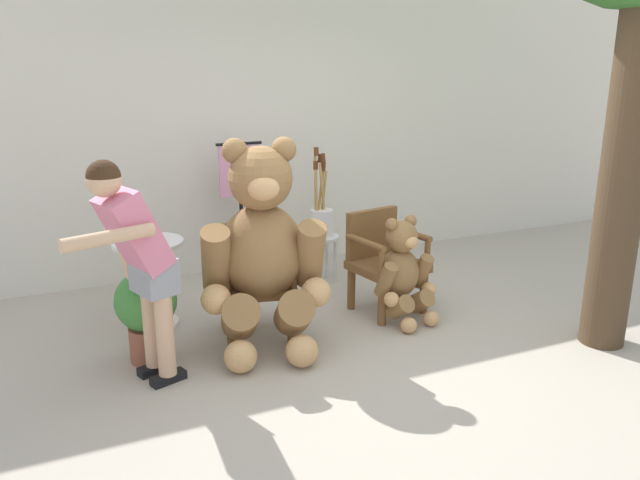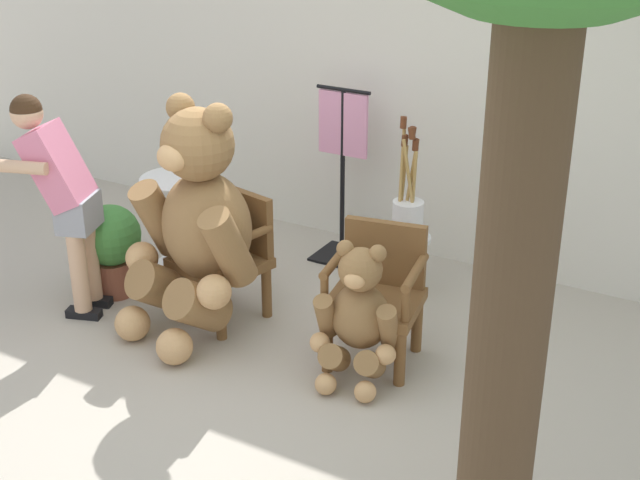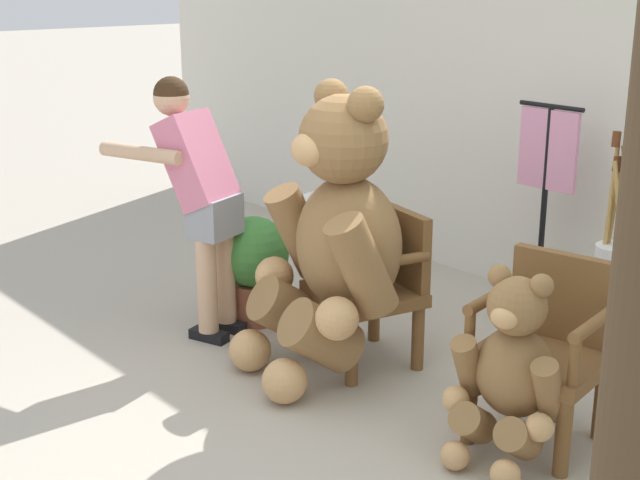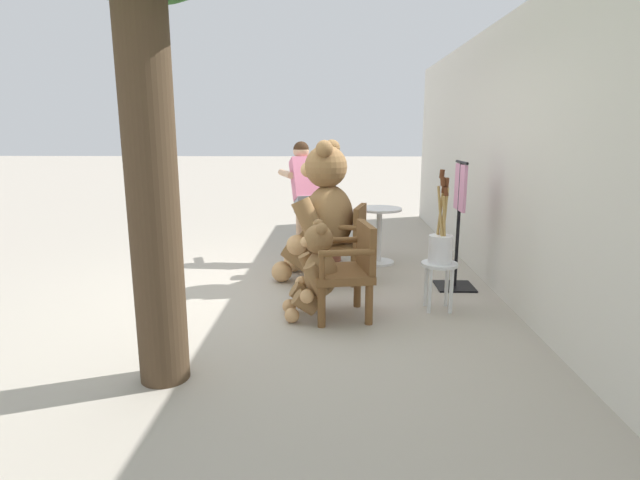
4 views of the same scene
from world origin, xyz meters
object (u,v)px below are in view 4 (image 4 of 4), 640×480
Objects in this scene: white_stool at (439,273)px; clothing_display_stand at (458,222)px; wooden_chair_left at (345,240)px; wooden_chair_right at (347,267)px; potted_plant at (330,231)px; brush_bucket at (441,243)px; teddy_bear_large at (322,213)px; round_side_table at (379,229)px; person_visitor at (305,191)px; teddy_bear_small at (316,271)px.

clothing_display_stand is (-0.70, 0.33, 0.36)m from white_stool.
clothing_display_stand reaches higher than wooden_chair_left.
clothing_display_stand reaches higher than wooden_chair_right.
potted_plant is at bearing -150.41° from white_stool.
brush_bucket is 2.12m from potted_plant.
white_stool is 2.11m from potted_plant.
wooden_chair_right is (1.14, 0.00, 0.00)m from wooden_chair_left.
teddy_bear_large is at bearing -130.66° from brush_bucket.
wooden_chair_right is at bearing -13.34° from round_side_table.
wooden_chair_left is at bearing 27.88° from person_visitor.
wooden_chair_left is 0.97× the size of teddy_bear_small.
wooden_chair_left is at bearing -101.50° from clothing_display_stand.
wooden_chair_right reaches higher than round_side_table.
wooden_chair_right is 1.26× the size of potted_plant.
wooden_chair_left is 1.30m from brush_bucket.
round_side_table is at bearing -166.07° from brush_bucket.
white_stool is 1.75m from round_side_table.
wooden_chair_right is 1.87× the size of white_stool.
round_side_table is at bearing 78.08° from person_visitor.
teddy_bear_large reaches higher than white_stool.
teddy_bear_small is 2.05m from round_side_table.
person_visitor is (-0.96, -0.51, 0.45)m from wooden_chair_left.
person_visitor is at bearing -152.12° from wooden_chair_left.
wooden_chair_left is at bearing -137.24° from brush_bucket.
wooden_chair_right is 0.56× the size of person_visitor.
wooden_chair_left is 1.17m from person_visitor.
brush_bucket is at bearing 100.73° from teddy_bear_small.
white_stool is at bearing 102.76° from wooden_chair_right.
potted_plant is (-2.05, 0.12, -0.04)m from teddy_bear_small.
clothing_display_stand is at bearing 154.97° from brush_bucket.
wooden_chair_right reaches higher than potted_plant.
brush_bucket reaches higher than wooden_chair_right.
teddy_bear_small is 1.31× the size of potted_plant.
brush_bucket is at bearing 102.93° from wooden_chair_right.
brush_bucket is at bearing 49.34° from teddy_bear_large.
wooden_chair_left reaches higher than white_stool.
person_visitor is at bearing -125.17° from clothing_display_stand.
brush_bucket is (0.94, 0.87, 0.19)m from wooden_chair_left.
teddy_bear_small is (1.19, -0.02, -0.34)m from teddy_bear_large.
potted_plant is at bearing -175.19° from wooden_chair_right.
person_visitor is at bearing -101.79° from potted_plant.
teddy_bear_small is 1.93× the size of white_stool.
white_stool is (1.90, 1.38, -0.56)m from person_visitor.
wooden_chair_left is at bearing 83.05° from teddy_bear_large.
teddy_bear_large is at bearing -44.63° from round_side_table.
wooden_chair_left is 1.20m from teddy_bear_small.
teddy_bear_large reaches higher than wooden_chair_right.
wooden_chair_left reaches higher than round_side_table.
person_visitor is 2.14× the size of round_side_table.
white_stool is 0.30m from brush_bucket.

